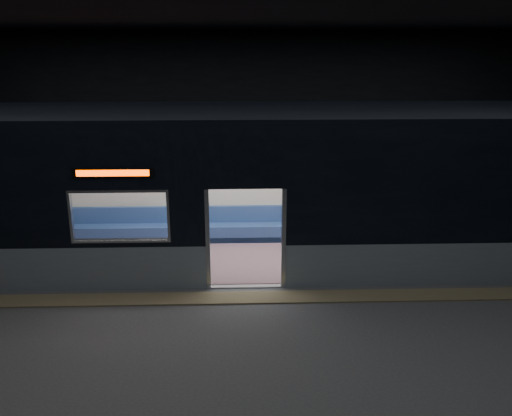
{
  "coord_description": "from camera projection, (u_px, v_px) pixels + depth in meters",
  "views": [
    {
      "loc": [
        -0.13,
        -8.83,
        4.76
      ],
      "look_at": [
        0.24,
        2.3,
        1.27
      ],
      "focal_mm": 38.0,
      "sensor_mm": 36.0,
      "label": 1
    }
  ],
  "objects": [
    {
      "name": "metro_car",
      "position": [
        244.0,
        179.0,
        11.72
      ],
      "size": [
        18.0,
        3.04,
        3.35
      ],
      "color": "#8D9AA8",
      "rests_on": "station_floor"
    },
    {
      "name": "passenger",
      "position": [
        311.0,
        209.0,
        13.03
      ],
      "size": [
        0.48,
        0.77,
        1.46
      ],
      "rotation": [
        0.0,
        0.0,
        0.17
      ],
      "color": "black",
      "rests_on": "metro_car"
    },
    {
      "name": "station_envelope",
      "position": [
        246.0,
        109.0,
        8.75
      ],
      "size": [
        24.0,
        14.0,
        5.0
      ],
      "color": "black",
      "rests_on": "station_floor"
    },
    {
      "name": "transit_map",
      "position": [
        448.0,
        179.0,
        13.24
      ],
      "size": [
        0.97,
        0.03,
        0.63
      ],
      "primitive_type": "cube",
      "color": "white",
      "rests_on": "metro_car"
    },
    {
      "name": "station_floor",
      "position": [
        247.0,
        312.0,
        9.85
      ],
      "size": [
        24.0,
        14.0,
        0.01
      ],
      "primitive_type": "cube",
      "color": "#47494C",
      "rests_on": "ground"
    },
    {
      "name": "tactile_strip",
      "position": [
        246.0,
        298.0,
        10.37
      ],
      "size": [
        22.8,
        0.5,
        0.03
      ],
      "primitive_type": "cube",
      "color": "#8C7F59",
      "rests_on": "station_floor"
    },
    {
      "name": "handbag",
      "position": [
        311.0,
        218.0,
        12.83
      ],
      "size": [
        0.35,
        0.31,
        0.15
      ],
      "primitive_type": "cube",
      "rotation": [
        0.0,
        0.0,
        0.19
      ],
      "color": "black",
      "rests_on": "passenger"
    }
  ]
}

